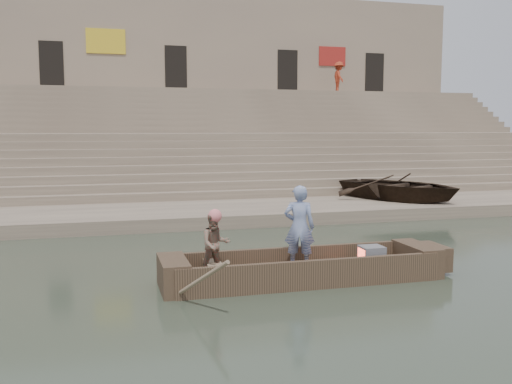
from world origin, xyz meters
name	(u,v)px	position (x,y,z in m)	size (l,w,h in m)	color
ground	(419,272)	(0.00, 0.00, 0.00)	(120.00, 120.00, 0.00)	#2B3527
lower_landing	(295,210)	(0.00, 8.00, 0.20)	(32.00, 4.00, 0.40)	gray
mid_landing	(243,163)	(0.00, 15.50, 1.40)	(32.00, 3.00, 2.80)	gray
upper_landing	(214,136)	(0.00, 22.50, 2.60)	(32.00, 3.00, 5.20)	gray
ghat_steps	(235,153)	(0.00, 17.19, 1.80)	(32.00, 11.00, 5.20)	gray
building_wall	(202,88)	(0.00, 26.50, 5.60)	(32.00, 5.07, 11.20)	gray
main_rowboat	(302,275)	(-2.62, 0.01, 0.11)	(5.00, 1.30, 0.22)	brown
rowboat_trim	(312,265)	(-2.41, 0.00, 0.31)	(6.04, 2.63, 1.88)	brown
standing_man	(299,227)	(-2.63, 0.19, 1.06)	(0.61, 0.40, 1.68)	navy
rowing_man	(215,244)	(-4.36, 0.08, 0.82)	(0.59, 0.46, 1.21)	#297C60
television	(371,256)	(-1.13, 0.01, 0.42)	(0.46, 0.42, 0.40)	slate
beached_rowboat	(400,187)	(4.15, 8.23, 0.88)	(3.33, 4.66, 0.97)	#2D2116
pedestrian	(339,77)	(7.81, 22.44, 6.15)	(1.22, 0.70, 1.89)	#9E311A
cloth_bundles	(376,197)	(3.17, 8.19, 0.53)	(5.89, 2.81, 0.26)	#3F5999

